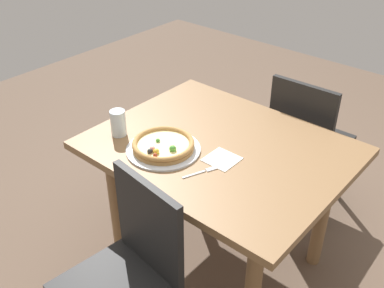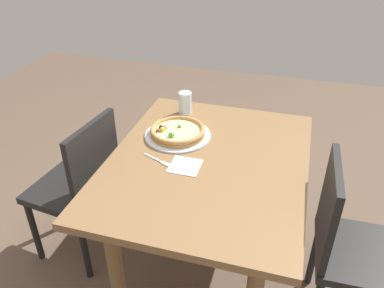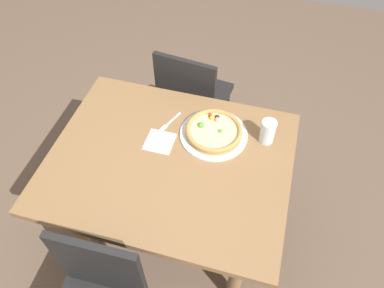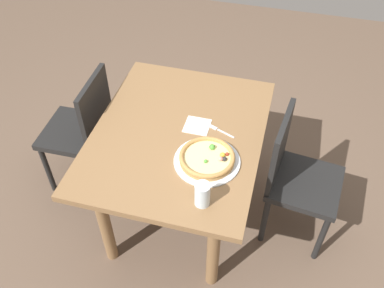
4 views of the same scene
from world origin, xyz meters
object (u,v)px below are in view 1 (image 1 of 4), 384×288
at_px(chair_near, 127,274).
at_px(pizza, 163,145).
at_px(dining_table, 219,164).
at_px(drinking_glass, 118,123).
at_px(chair_far, 306,139).
at_px(plate, 163,149).
at_px(napkin, 222,159).
at_px(fork, 203,172).

xyz_separation_m(chair_near, pizza, (-0.24, 0.47, 0.27)).
distance_m(dining_table, drinking_glass, 0.53).
bearing_deg(chair_far, plate, -109.73).
bearing_deg(napkin, plate, -155.04).
height_order(pizza, fork, pizza).
bearing_deg(chair_near, chair_far, -85.18).
relative_size(chair_far, pizza, 3.06).
relative_size(dining_table, napkin, 8.34).
bearing_deg(napkin, pizza, -154.72).
bearing_deg(napkin, fork, -92.31).
bearing_deg(pizza, dining_table, 50.51).
bearing_deg(chair_far, fork, -94.44).
distance_m(dining_table, napkin, 0.16).
relative_size(dining_table, fork, 7.34).
xyz_separation_m(chair_far, pizza, (-0.29, -0.89, 0.27)).
bearing_deg(plate, dining_table, 50.21).
bearing_deg(fork, napkin, 19.60).
bearing_deg(chair_far, pizza, -109.66).
distance_m(dining_table, chair_far, 0.70).
bearing_deg(plate, fork, -2.86).
relative_size(pizza, napkin, 2.06).
bearing_deg(drinking_glass, napkin, 16.92).
height_order(drinking_glass, napkin, drinking_glass).
bearing_deg(drinking_glass, chair_near, -40.75).
xyz_separation_m(pizza, napkin, (0.25, 0.12, -0.03)).
height_order(plate, drinking_glass, drinking_glass).
bearing_deg(napkin, chair_near, -90.65).
bearing_deg(drinking_glass, dining_table, 29.51).
relative_size(pizza, drinking_glass, 2.22).
relative_size(dining_table, chair_near, 1.33).
relative_size(dining_table, chair_far, 1.33).
distance_m(plate, fork, 0.25).
relative_size(chair_far, fork, 5.53).
distance_m(pizza, napkin, 0.28).
relative_size(dining_table, pizza, 4.06).
distance_m(chair_far, plate, 0.96).
height_order(plate, pizza, pizza).
bearing_deg(plate, chair_near, -62.77).
bearing_deg(dining_table, plate, -129.79).
bearing_deg(chair_far, dining_table, -101.55).
height_order(fork, drinking_glass, drinking_glass).
bearing_deg(drinking_glass, chair_far, 59.07).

